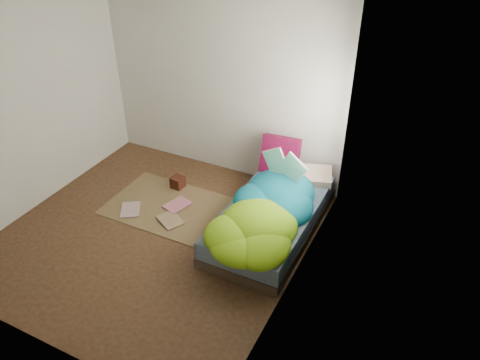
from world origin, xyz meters
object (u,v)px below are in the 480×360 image
at_px(floor_book_b, 171,201).
at_px(floor_book_a, 121,210).
at_px(bed, 271,218).
at_px(open_book, 284,158).
at_px(wooden_box, 178,182).
at_px(pillow_magenta, 280,155).

bearing_deg(floor_book_b, floor_book_a, -120.25).
bearing_deg(bed, open_book, 90.80).
relative_size(wooden_box, floor_book_a, 0.49).
bearing_deg(floor_book_b, wooden_box, 124.06).
distance_m(bed, floor_book_b, 1.42).
xyz_separation_m(wooden_box, floor_book_a, (-0.36, -0.80, -0.07)).
bearing_deg(floor_book_a, bed, -16.56).
height_order(bed, floor_book_b, bed).
distance_m(open_book, floor_book_b, 1.67).
height_order(open_book, floor_book_b, open_book).
height_order(wooden_box, floor_book_b, wooden_box).
distance_m(open_book, floor_book_a, 2.22).
bearing_deg(pillow_magenta, bed, -78.58).
height_order(pillow_magenta, floor_book_a, pillow_magenta).
xyz_separation_m(floor_book_a, floor_book_b, (0.47, 0.45, 0.00)).
bearing_deg(wooden_box, open_book, 2.68).
relative_size(bed, wooden_box, 12.39).
bearing_deg(floor_book_a, wooden_box, 33.51).
xyz_separation_m(pillow_magenta, wooden_box, (-1.29, -0.52, -0.49)).
xyz_separation_m(bed, open_book, (-0.00, 0.34, 0.67)).
bearing_deg(floor_book_a, floor_book_b, 11.28).
xyz_separation_m(bed, floor_book_a, (-1.88, -0.54, -0.14)).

